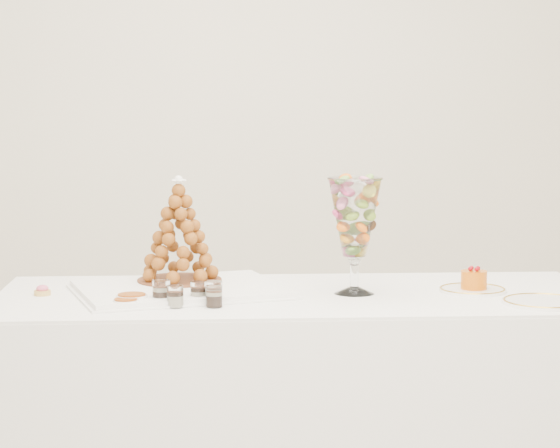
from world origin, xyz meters
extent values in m
cube|color=silver|center=(0.00, 2.00, 1.40)|extent=(4.50, 0.04, 2.80)
cube|color=silver|center=(0.00, -2.00, 1.40)|extent=(4.50, 0.04, 2.80)
cube|color=white|center=(0.03, 0.15, 0.38)|extent=(2.05, 0.92, 0.75)
cube|color=white|center=(0.03, 0.15, 0.76)|extent=(2.04, 0.92, 0.01)
cube|color=white|center=(-0.36, 0.22, 0.77)|extent=(0.75, 0.63, 0.02)
cylinder|color=white|center=(0.22, 0.14, 0.77)|extent=(0.14, 0.14, 0.02)
cylinder|color=white|center=(0.22, 0.14, 0.83)|extent=(0.03, 0.03, 0.09)
sphere|color=white|center=(0.22, 0.14, 0.88)|extent=(0.04, 0.04, 0.04)
cylinder|color=white|center=(0.62, 0.12, 0.77)|extent=(0.22, 0.22, 0.01)
cylinder|color=white|center=(0.77, -0.11, 0.77)|extent=(0.26, 0.26, 0.01)
cylinder|color=tan|center=(-0.81, 0.23, 0.77)|extent=(0.06, 0.06, 0.02)
ellipsoid|color=#D9597C|center=(-0.81, 0.23, 0.78)|extent=(0.04, 0.04, 0.02)
cylinder|color=white|center=(-0.42, 0.03, 0.80)|extent=(0.06, 0.06, 0.08)
cylinder|color=white|center=(-0.30, 0.04, 0.79)|extent=(0.05, 0.05, 0.07)
cylinder|color=white|center=(-0.26, 0.01, 0.80)|extent=(0.06, 0.06, 0.07)
cylinder|color=white|center=(-0.38, -0.03, 0.80)|extent=(0.05, 0.05, 0.07)
cylinder|color=white|center=(-0.26, -0.04, 0.79)|extent=(0.05, 0.05, 0.07)
cylinder|color=white|center=(-0.51, 0.03, 0.78)|extent=(0.10, 0.10, 0.03)
cylinder|color=white|center=(-0.53, -0.02, 0.77)|extent=(0.08, 0.08, 0.03)
cylinder|color=brown|center=(-0.36, 0.33, 0.79)|extent=(0.29, 0.29, 0.01)
cone|color=brown|center=(-0.36, 0.33, 0.96)|extent=(0.28, 0.28, 0.35)
sphere|color=white|center=(-0.36, 0.33, 1.13)|extent=(0.03, 0.03, 0.03)
cylinder|color=#CE5D09|center=(0.62, 0.12, 0.80)|extent=(0.09, 0.09, 0.06)
sphere|color=#960510|center=(0.63, 0.12, 0.84)|extent=(0.02, 0.02, 0.02)
sphere|color=#960510|center=(0.61, 0.13, 0.84)|extent=(0.02, 0.02, 0.02)
sphere|color=#960510|center=(0.60, 0.11, 0.84)|extent=(0.02, 0.02, 0.02)
sphere|color=#960510|center=(0.62, 0.10, 0.84)|extent=(0.02, 0.02, 0.02)
camera|label=1|loc=(-0.45, -3.37, 1.42)|focal=70.00mm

